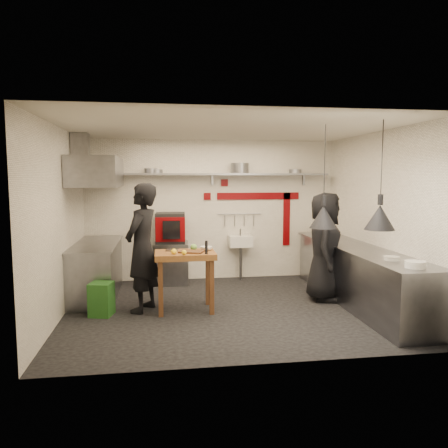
{
  "coord_description": "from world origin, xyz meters",
  "views": [
    {
      "loc": [
        -1.04,
        -6.63,
        2.06
      ],
      "look_at": [
        -0.02,
        0.3,
        1.31
      ],
      "focal_mm": 35.0,
      "sensor_mm": 36.0,
      "label": 1
    }
  ],
  "objects": [
    {
      "name": "plate_stack",
      "position": [
        2.12,
        -1.66,
        0.97
      ],
      "size": [
        0.31,
        0.31,
        0.09
      ],
      "primitive_type": "cylinder",
      "rotation": [
        0.0,
        0.0,
        0.23
      ],
      "color": "silver",
      "rests_on": "counter_right_top"
    },
    {
      "name": "combi_oven",
      "position": [
        -0.85,
        1.77,
        1.09
      ],
      "size": [
        0.58,
        0.54,
        0.58
      ],
      "primitive_type": "cube",
      "rotation": [
        0.0,
        0.0,
        -0.05
      ],
      "color": "black",
      "rests_on": "oven_stand"
    },
    {
      "name": "hand_sink",
      "position": [
        0.55,
        1.92,
        0.78
      ],
      "size": [
        0.46,
        0.34,
        0.22
      ],
      "primitive_type": "cube",
      "color": "silver",
      "rests_on": "wall_back"
    },
    {
      "name": "chef_left",
      "position": [
        -1.32,
        0.08,
        0.99
      ],
      "size": [
        0.73,
        0.85,
        1.97
      ],
      "primitive_type": "imported",
      "rotation": [
        0.0,
        0.0,
        -1.99
      ],
      "color": "black",
      "rests_on": "floor"
    },
    {
      "name": "lemon_a",
      "position": [
        -0.85,
        -0.17,
        0.96
      ],
      "size": [
        0.1,
        0.1,
        0.09
      ],
      "primitive_type": "sphere",
      "rotation": [
        0.0,
        0.0,
        -0.23
      ],
      "color": "yellow",
      "rests_on": "prep_table"
    },
    {
      "name": "bowl",
      "position": [
        -0.33,
        0.12,
        0.95
      ],
      "size": [
        0.22,
        0.22,
        0.06
      ],
      "primitive_type": "imported",
      "rotation": [
        0.0,
        0.0,
        -0.14
      ],
      "color": "silver",
      "rests_on": "prep_table"
    },
    {
      "name": "pepper_mill",
      "position": [
        -0.36,
        -0.23,
        1.02
      ],
      "size": [
        0.05,
        0.05,
        0.2
      ],
      "primitive_type": "cylinder",
      "rotation": [
        0.0,
        0.0,
        -0.18
      ],
      "color": "black",
      "rests_on": "prep_table"
    },
    {
      "name": "counter_left_top",
      "position": [
        -2.15,
        1.05,
        0.92
      ],
      "size": [
        0.76,
        2.0,
        0.03
      ],
      "primitive_type": "cube",
      "color": "slate",
      "rests_on": "counter_left"
    },
    {
      "name": "heat_lamp_near",
      "position": [
        1.27,
        -0.7,
        2.07
      ],
      "size": [
        0.44,
        0.44,
        1.46
      ],
      "primitive_type": null,
      "rotation": [
        0.0,
        0.0,
        -0.14
      ],
      "color": "black",
      "rests_on": "ceiling"
    },
    {
      "name": "veg_ball",
      "position": [
        -0.53,
        0.12,
        0.97
      ],
      "size": [
        0.11,
        0.11,
        0.1
      ],
      "primitive_type": "sphere",
      "rotation": [
        0.0,
        0.0,
        -0.1
      ],
      "color": "#60973B",
      "rests_on": "prep_table"
    },
    {
      "name": "counter_left",
      "position": [
        -2.15,
        1.05,
        0.45
      ],
      "size": [
        0.7,
        1.9,
        0.9
      ],
      "primitive_type": "cube",
      "color": "slate",
      "rests_on": "floor"
    },
    {
      "name": "prep_table",
      "position": [
        -0.67,
        -0.0,
        0.46
      ],
      "size": [
        0.92,
        0.64,
        0.92
      ],
      "primitive_type": null,
      "rotation": [
        0.0,
        0.0,
        0.0
      ],
      "color": "brown",
      "rests_on": "floor"
    },
    {
      "name": "steel_tray",
      "position": [
        -0.87,
        0.11,
        0.94
      ],
      "size": [
        0.2,
        0.16,
        0.03
      ],
      "primitive_type": "cube",
      "rotation": [
        0.0,
        0.0,
        -0.28
      ],
      "color": "slate",
      "rests_on": "prep_table"
    },
    {
      "name": "shelf_bracket_mid",
      "position": [
        0.0,
        2.07,
        2.02
      ],
      "size": [
        0.04,
        0.06,
        0.24
      ],
      "primitive_type": "cube",
      "color": "slate",
      "rests_on": "wall_back"
    },
    {
      "name": "hood_duct",
      "position": [
        -2.35,
        1.05,
        2.55
      ],
      "size": [
        0.28,
        0.28,
        0.5
      ],
      "primitive_type": "cube",
      "color": "slate",
      "rests_on": "ceiling"
    },
    {
      "name": "heat_lamp_far",
      "position": [
        1.81,
        -1.3,
        2.09
      ],
      "size": [
        0.48,
        0.48,
        1.43
      ],
      "primitive_type": null,
      "rotation": [
        0.0,
        0.0,
        -0.28
      ],
      "color": "black",
      "rests_on": "ceiling"
    },
    {
      "name": "shelf_bracket_right",
      "position": [
        1.9,
        2.07,
        2.02
      ],
      "size": [
        0.04,
        0.06,
        0.24
      ],
      "primitive_type": "cube",
      "color": "slate",
      "rests_on": "wall_back"
    },
    {
      "name": "small_bowl_right",
      "position": [
        2.1,
        -1.13,
        0.96
      ],
      "size": [
        0.25,
        0.25,
        0.05
      ],
      "primitive_type": "cylinder",
      "rotation": [
        0.0,
        0.0,
        -0.2
      ],
      "color": "silver",
      "rests_on": "counter_right_top"
    },
    {
      "name": "wall_right",
      "position": [
        2.5,
        0.0,
        1.4
      ],
      "size": [
        0.04,
        4.2,
        2.8
      ],
      "primitive_type": "cube",
      "color": "white",
      "rests_on": "floor"
    },
    {
      "name": "sink_drain",
      "position": [
        0.55,
        1.88,
        0.34
      ],
      "size": [
        0.06,
        0.06,
        0.66
      ],
      "primitive_type": "cylinder",
      "color": "slate",
      "rests_on": "floor"
    },
    {
      "name": "extractor_hood",
      "position": [
        -2.1,
        1.05,
        2.15
      ],
      "size": [
        0.78,
        1.6,
        0.5
      ],
      "primitive_type": "cube",
      "color": "slate",
      "rests_on": "ceiling"
    },
    {
      "name": "red_tile_a",
      "position": [
        0.25,
        2.08,
        1.95
      ],
      "size": [
        0.14,
        0.02,
        0.14
      ],
      "primitive_type": "cube",
      "color": "#5F0306",
      "rests_on": "wall_back"
    },
    {
      "name": "red_band_horiz",
      "position": [
        0.95,
        2.08,
        1.68
      ],
      "size": [
        1.7,
        0.02,
        0.14
      ],
      "primitive_type": "cube",
      "color": "#5F0306",
      "rests_on": "wall_back"
    },
    {
      "name": "ceiling",
      "position": [
        0.0,
        0.0,
        2.8
      ],
      "size": [
        5.0,
        5.0,
        0.0
      ],
      "primitive_type": "plane",
      "color": "beige",
      "rests_on": "floor"
    },
    {
      "name": "counter_right_top",
      "position": [
        2.15,
        0.0,
        0.92
      ],
      "size": [
        0.76,
        3.9,
        0.03
      ],
      "primitive_type": "cube",
      "color": "slate",
      "rests_on": "counter_right"
    },
    {
      "name": "back_shelf",
      "position": [
        0.0,
        1.92,
        2.12
      ],
      "size": [
        4.6,
        0.34,
        0.04
      ],
      "primitive_type": "cube",
      "color": "slate",
      "rests_on": "wall_back"
    },
    {
      "name": "pan_mid_left",
      "position": [
        -1.11,
        1.92,
        2.18
      ],
      "size": [
        0.34,
        0.34,
        0.07
      ],
      "primitive_type": "cylinder",
      "rotation": [
        0.0,
        0.0,
        -0.41
      ],
      "color": "slate",
      "rests_on": "back_shelf"
    },
    {
      "name": "chef_right",
      "position": [
        1.68,
        0.26,
        0.91
      ],
      "size": [
        0.87,
        1.04,
        1.81
      ],
      "primitive_type": "imported",
      "rotation": [
        0.0,
        0.0,
        1.18
      ],
      "color": "black",
      "rests_on": "floor"
    },
    {
      "name": "shelf_bracket_left",
      "position": [
        -1.9,
        2.07,
        2.02
      ],
      "size": [
        0.04,
        0.06,
        0.24
      ],
      "primitive_type": "cube",
      "color": "slate",
      "rests_on": "wall_back"
    },
    {
      "name": "lemon_b",
      "position": [
        -0.7,
        -0.26,
        0.96
      ],
      "size": [
        0.08,
        0.08,
        0.07
      ],
      "primitive_type": "sphere",
      "rotation": [
        0.0,
        0.0,
        0.18
      ],
      "color": "yellow",
      "rests_on": "prep_table"
    },
    {
      "name": "stock_pot",
      "position": [
        0.53,
        1.92,
        2.24
      ],
      "size": [
        0.41,
        0.41,
        0.2
      ],
      "primitive_type": "cylinder",
      "rotation": [
        0.0,
        0.0,
        0.17
      ],
      "color": "slate",
      "rests_on": "back_shelf"
    },
    {
      "name": "red_band_vert",
      "position": [
        1.55,
        2.08,
        1.2
      ],
      "size": [
        0.14,
        0.02,
        1.1
      ],
      "primitive_type": "cube",
      "color": "#5F0306",
      "rests_on": "wall_back"
    },
    {
      "name": "counter_right",
      "position": [
        2.15,
        0.0,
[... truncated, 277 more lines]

